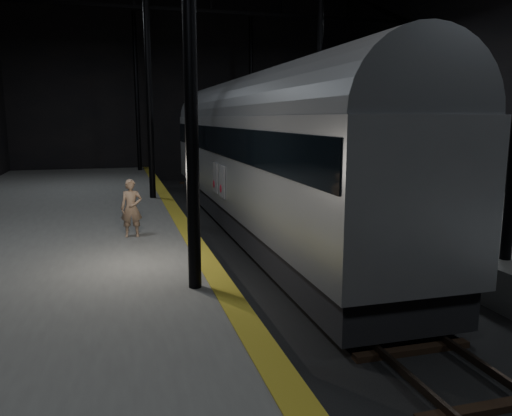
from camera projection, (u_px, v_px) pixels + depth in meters
name	position (u px, v px, depth m)	size (l,w,h in m)	color
ground	(300.00, 265.00, 15.13)	(44.00, 44.00, 0.00)	black
platform_left	(32.00, 269.00, 13.06)	(9.00, 43.80, 1.00)	#4F4E4C
platform_right	(507.00, 234.00, 17.02)	(9.00, 43.80, 1.00)	#4F4E4C
tactile_strip	(193.00, 240.00, 14.09)	(0.50, 43.80, 0.01)	olive
track	(300.00, 263.00, 15.12)	(2.40, 43.00, 0.24)	#3F3328
train	(258.00, 147.00, 19.08)	(3.29, 22.00, 5.88)	#A5A8AD
woman	(131.00, 208.00, 14.33)	(0.61, 0.40, 1.67)	#94745A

